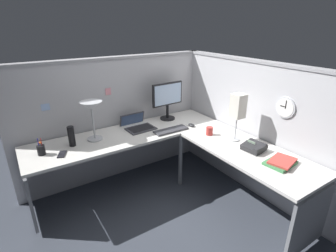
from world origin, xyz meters
name	(u,v)px	position (x,y,z in m)	size (l,w,h in m)	color
ground_plane	(177,194)	(0.00, 0.00, 0.00)	(6.80, 6.80, 0.00)	#383D47
cubicle_wall_back	(117,119)	(-0.36, 0.87, 0.79)	(2.57, 0.12, 1.58)	#B2B2B7
cubicle_wall_right	(250,127)	(0.87, -0.27, 0.79)	(0.12, 2.37, 1.58)	#B2B2B7
desk	(169,153)	(-0.15, -0.05, 0.63)	(2.35, 2.15, 0.73)	silver
monitor	(168,98)	(0.28, 0.64, 1.02)	(0.46, 0.20, 0.50)	black
laptop	(137,125)	(-0.21, 0.60, 0.75)	(0.36, 0.40, 0.22)	#38383D
keyboard	(171,130)	(0.08, 0.26, 0.74)	(0.43, 0.14, 0.02)	#38383D
computer_mouse	(192,125)	(0.38, 0.24, 0.75)	(0.06, 0.10, 0.03)	#232326
desk_lamp_dome	(92,109)	(-0.77, 0.53, 1.09)	(0.24, 0.24, 0.44)	#B7BABF
pen_cup	(41,150)	(-1.33, 0.46, 0.78)	(0.08, 0.08, 0.18)	black
cell_phone	(62,154)	(-1.17, 0.35, 0.73)	(0.07, 0.14, 0.01)	black
thermos_flask	(71,136)	(-1.02, 0.50, 0.84)	(0.07, 0.07, 0.22)	black
office_phone	(254,147)	(0.51, -0.63, 0.77)	(0.20, 0.22, 0.11)	#232326
book_stack	(281,162)	(0.51, -0.95, 0.75)	(0.31, 0.25, 0.04)	#3F7F4C
desk_lamp_paper	(238,107)	(0.54, -0.34, 1.11)	(0.13, 0.13, 0.53)	#B7BABF
coffee_mug	(209,131)	(0.40, -0.08, 0.78)	(0.08, 0.08, 0.10)	#B2332D
wall_clock	(285,107)	(0.82, -0.71, 1.17)	(0.04, 0.22, 0.22)	#B7BABF
pinned_note_leftmost	(108,92)	(-0.47, 0.82, 1.18)	(0.07, 0.00, 0.08)	pink
pinned_note_middle	(45,107)	(-1.18, 0.82, 1.11)	(0.09, 0.00, 0.07)	#99B7E5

